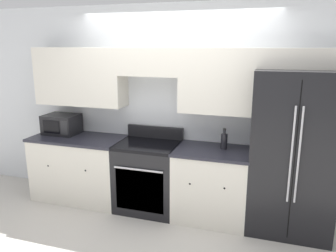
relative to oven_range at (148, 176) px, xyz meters
name	(u,v)px	position (x,y,z in m)	size (l,w,h in m)	color
ground_plane	(160,222)	(0.27, -0.31, -0.45)	(12.00, 12.00, 0.00)	beige
wall_back	(175,96)	(0.28, 0.27, 1.02)	(8.00, 0.39, 2.60)	silver
lower_cabinets_left	(80,168)	(-1.01, 0.00, 0.00)	(1.27, 0.64, 0.89)	silver
lower_cabinets_right	(211,184)	(0.83, 0.00, 0.00)	(0.90, 0.64, 0.89)	silver
oven_range	(148,176)	(0.00, 0.00, 0.00)	(0.78, 0.65, 1.05)	black
refrigerator	(292,152)	(1.72, 0.08, 0.47)	(0.90, 0.80, 1.85)	black
microwave	(62,124)	(-1.32, 0.09, 0.57)	(0.46, 0.36, 0.27)	black
bottle	(224,141)	(0.95, 0.08, 0.54)	(0.08, 0.08, 0.25)	black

